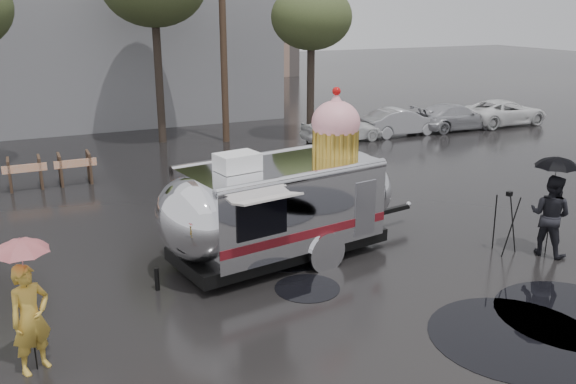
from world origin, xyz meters
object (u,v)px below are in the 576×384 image
airstream_trailer (283,201)px  tripod (507,217)px  person_right (550,215)px  person_left (31,319)px

airstream_trailer → tripod: (4.82, -1.92, -0.47)m
person_right → airstream_trailer: bearing=44.1°
person_right → tripod: person_right is taller
airstream_trailer → person_right: airstream_trailer is taller
airstream_trailer → tripod: bearing=-31.4°
airstream_trailer → person_right: bearing=-32.7°
person_left → tripod: bearing=-25.4°
airstream_trailer → person_left: (-5.46, -2.54, -0.46)m
person_left → tripod: size_ratio=1.20×
person_left → tripod: person_left is taller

